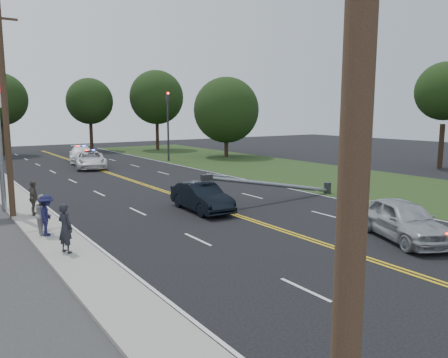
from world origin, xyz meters
TOP-DOWN VIEW (x-y plane):
  - ground at (0.00, 0.00)m, footprint 120.00×120.00m
  - sidewalk at (-8.40, 10.00)m, footprint 1.80×70.00m
  - grass_verge at (13.50, 10.00)m, footprint 12.00×80.00m
  - centerline_yellow at (0.00, 10.00)m, footprint 0.36×80.00m
  - traffic_signal at (8.30, 30.00)m, footprint 0.28×0.41m
  - fallen_streetlight at (4.19, 8.00)m, footprint 9.36×0.44m
  - utility_pole_near at (-9.20, -8.00)m, footprint 1.60×0.28m
  - utility_pole_mid at (-9.20, 12.00)m, footprint 1.60×0.28m
  - tree_6 at (-5.01, 45.74)m, footprint 6.01×6.01m
  - tree_7 at (5.29, 45.85)m, footprint 5.85×5.85m
  - tree_8 at (13.19, 42.79)m, footprint 7.07×7.07m
  - tree_9 at (15.60, 30.04)m, footprint 7.29×7.29m
  - tree_12 at (25.65, 10.77)m, footprint 5.11×5.11m
  - crashed_sedan at (-0.91, 8.28)m, footprint 1.77×4.50m
  - waiting_sedan at (3.08, -0.57)m, footprint 3.60×5.09m
  - emergency_a at (-0.27, 28.57)m, footprint 3.78×5.95m
  - emergency_b at (0.48, 33.92)m, footprint 3.64×6.00m
  - bystander_a at (-8.55, 4.92)m, footprint 0.65×0.77m
  - bystander_b at (-8.65, 7.99)m, footprint 0.64×0.81m
  - bystander_c at (-8.59, 7.57)m, footprint 0.93×1.22m
  - bystander_d at (-8.33, 11.54)m, footprint 0.69×1.07m

SIDE VIEW (x-z plane):
  - ground at x=0.00m, z-range 0.00..0.00m
  - grass_verge at x=13.50m, z-range 0.00..0.01m
  - centerline_yellow at x=0.00m, z-range 0.01..0.01m
  - sidewalk at x=-8.40m, z-range 0.00..0.12m
  - crashed_sedan at x=-0.91m, z-range 0.00..1.46m
  - emergency_a at x=-0.27m, z-range 0.00..1.53m
  - waiting_sedan at x=3.08m, z-range 0.00..1.61m
  - emergency_b at x=0.48m, z-range 0.00..1.63m
  - fallen_streetlight at x=4.19m, z-range -0.04..1.88m
  - bystander_b at x=-8.65m, z-range 0.12..1.74m
  - bystander_c at x=-8.59m, z-range 0.12..1.78m
  - bystander_d at x=-8.33m, z-range 0.12..1.81m
  - bystander_a at x=-8.55m, z-range 0.12..1.90m
  - traffic_signal at x=8.30m, z-range 0.68..7.73m
  - utility_pole_near at x=-9.20m, z-range 0.08..10.08m
  - utility_pole_mid at x=-9.20m, z-range 0.08..10.08m
  - tree_9 at x=15.60m, z-range 0.79..9.67m
  - tree_7 at x=5.29m, z-range 1.71..11.01m
  - tree_6 at x=-5.01m, z-range 1.71..11.18m
  - tree_12 at x=25.65m, z-range 2.11..11.50m
  - tree_8 at x=13.19m, z-range 1.68..12.14m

